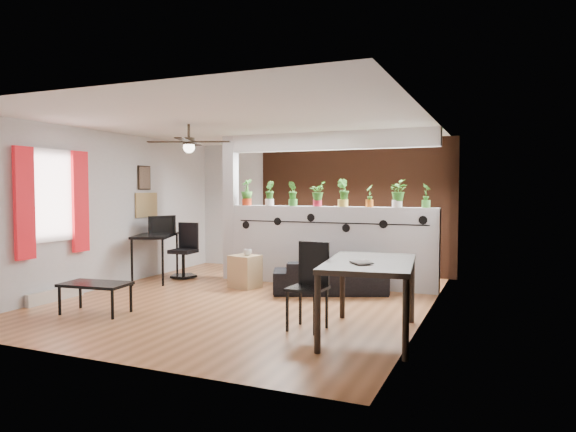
# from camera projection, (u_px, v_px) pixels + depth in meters

# --- Properties ---
(room_shell) EXTENTS (6.30, 7.10, 2.90)m
(room_shell) POSITION_uv_depth(u_px,v_px,m) (247.00, 212.00, 7.58)
(room_shell) COLOR #945830
(room_shell) RESTS_ON ground
(partition_wall) EXTENTS (3.60, 0.18, 1.35)m
(partition_wall) POSITION_uv_depth(u_px,v_px,m) (330.00, 246.00, 8.69)
(partition_wall) COLOR #BCBCC1
(partition_wall) RESTS_ON ground
(ceiling_header) EXTENTS (3.60, 0.18, 0.30)m
(ceiling_header) POSITION_uv_depth(u_px,v_px,m) (330.00, 141.00, 8.59)
(ceiling_header) COLOR silver
(ceiling_header) RESTS_ON room_shell
(pier_column) EXTENTS (0.22, 0.20, 2.60)m
(pier_column) POSITION_uv_depth(u_px,v_px,m) (231.00, 208.00, 9.39)
(pier_column) COLOR #BCBCC1
(pier_column) RESTS_ON ground
(brick_panel) EXTENTS (3.90, 0.05, 2.60)m
(brick_panel) POSITION_uv_depth(u_px,v_px,m) (354.00, 207.00, 10.01)
(brick_panel) COLOR #9F502E
(brick_panel) RESTS_ON ground
(vine_decal) EXTENTS (3.31, 0.01, 0.30)m
(vine_decal) POSITION_uv_depth(u_px,v_px,m) (328.00, 223.00, 8.58)
(vine_decal) COLOR black
(vine_decal) RESTS_ON partition_wall
(window_assembly) EXTENTS (0.09, 1.30, 1.55)m
(window_assembly) POSITION_uv_depth(u_px,v_px,m) (53.00, 198.00, 7.46)
(window_assembly) COLOR white
(window_assembly) RESTS_ON room_shell
(baseboard_heater) EXTENTS (0.08, 1.00, 0.18)m
(baseboard_heater) POSITION_uv_depth(u_px,v_px,m) (56.00, 295.00, 7.53)
(baseboard_heater) COLOR silver
(baseboard_heater) RESTS_ON ground
(corkboard) EXTENTS (0.03, 0.60, 0.45)m
(corkboard) POSITION_uv_depth(u_px,v_px,m) (147.00, 205.00, 9.46)
(corkboard) COLOR #A0824D
(corkboard) RESTS_ON room_shell
(framed_art) EXTENTS (0.03, 0.34, 0.44)m
(framed_art) POSITION_uv_depth(u_px,v_px,m) (144.00, 178.00, 9.38)
(framed_art) COLOR #8C7259
(framed_art) RESTS_ON room_shell
(ceiling_fan) EXTENTS (1.19, 1.19, 0.43)m
(ceiling_fan) POSITION_uv_depth(u_px,v_px,m) (189.00, 144.00, 7.57)
(ceiling_fan) COLOR black
(ceiling_fan) RESTS_ON room_shell
(potted_plant_0) EXTENTS (0.30, 0.27, 0.47)m
(potted_plant_0) POSITION_uv_depth(u_px,v_px,m) (247.00, 192.00, 9.25)
(potted_plant_0) COLOR red
(potted_plant_0) RESTS_ON partition_wall
(potted_plant_1) EXTENTS (0.28, 0.29, 0.44)m
(potted_plant_1) POSITION_uv_depth(u_px,v_px,m) (269.00, 193.00, 9.08)
(potted_plant_1) COLOR white
(potted_plant_1) RESTS_ON partition_wall
(potted_plant_2) EXTENTS (0.27, 0.28, 0.43)m
(potted_plant_2) POSITION_uv_depth(u_px,v_px,m) (293.00, 193.00, 8.90)
(potted_plant_2) COLOR #3B8A32
(potted_plant_2) RESTS_ON partition_wall
(potted_plant_3) EXTENTS (0.19, 0.22, 0.42)m
(potted_plant_3) POSITION_uv_depth(u_px,v_px,m) (317.00, 193.00, 8.73)
(potted_plant_3) COLOR red
(potted_plant_3) RESTS_ON partition_wall
(potted_plant_4) EXTENTS (0.28, 0.25, 0.47)m
(potted_plant_4) POSITION_uv_depth(u_px,v_px,m) (343.00, 192.00, 8.55)
(potted_plant_4) COLOR gold
(potted_plant_4) RESTS_ON partition_wall
(potted_plant_5) EXTENTS (0.20, 0.22, 0.36)m
(potted_plant_5) POSITION_uv_depth(u_px,v_px,m) (370.00, 195.00, 8.38)
(potted_plant_5) COLOR orange
(potted_plant_5) RESTS_ON partition_wall
(potted_plant_6) EXTENTS (0.28, 0.29, 0.45)m
(potted_plant_6) POSITION_uv_depth(u_px,v_px,m) (397.00, 193.00, 8.20)
(potted_plant_6) COLOR white
(potted_plant_6) RESTS_ON partition_wall
(potted_plant_7) EXTENTS (0.23, 0.24, 0.38)m
(potted_plant_7) POSITION_uv_depth(u_px,v_px,m) (426.00, 195.00, 8.03)
(potted_plant_7) COLOR #489737
(potted_plant_7) RESTS_ON partition_wall
(sofa) EXTENTS (1.82, 1.25, 0.50)m
(sofa) POSITION_uv_depth(u_px,v_px,m) (330.00, 277.00, 8.11)
(sofa) COLOR black
(sofa) RESTS_ON ground
(cube_shelf) EXTENTS (0.52, 0.48, 0.54)m
(cube_shelf) POSITION_uv_depth(u_px,v_px,m) (245.00, 271.00, 8.54)
(cube_shelf) COLOR tan
(cube_shelf) RESTS_ON ground
(cup) EXTENTS (0.17, 0.17, 0.11)m
(cup) POSITION_uv_depth(u_px,v_px,m) (248.00, 252.00, 8.50)
(cup) COLOR gray
(cup) RESTS_ON cube_shelf
(computer_desk) EXTENTS (1.00, 1.30, 0.83)m
(computer_desk) POSITION_uv_depth(u_px,v_px,m) (156.00, 239.00, 9.20)
(computer_desk) COLOR black
(computer_desk) RESTS_ON ground
(monitor) EXTENTS (0.32, 0.15, 0.18)m
(monitor) POSITION_uv_depth(u_px,v_px,m) (161.00, 229.00, 9.33)
(monitor) COLOR black
(monitor) RESTS_ON computer_desk
(office_chair) EXTENTS (0.52, 0.52, 1.00)m
(office_chair) POSITION_uv_depth(u_px,v_px,m) (185.00, 254.00, 9.50)
(office_chair) COLOR black
(office_chair) RESTS_ON ground
(dining_table) EXTENTS (1.13, 1.65, 0.85)m
(dining_table) POSITION_uv_depth(u_px,v_px,m) (370.00, 269.00, 5.68)
(dining_table) COLOR black
(dining_table) RESTS_ON ground
(book) EXTENTS (0.30, 0.30, 0.02)m
(book) POSITION_uv_depth(u_px,v_px,m) (354.00, 263.00, 5.44)
(book) COLOR gray
(book) RESTS_ON dining_table
(folding_chair) EXTENTS (0.44, 0.44, 1.02)m
(folding_chair) POSITION_uv_depth(u_px,v_px,m) (311.00, 277.00, 6.04)
(folding_chair) COLOR black
(folding_chair) RESTS_ON ground
(coffee_table) EXTENTS (0.93, 0.59, 0.41)m
(coffee_table) POSITION_uv_depth(u_px,v_px,m) (95.00, 286.00, 6.75)
(coffee_table) COLOR black
(coffee_table) RESTS_ON ground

